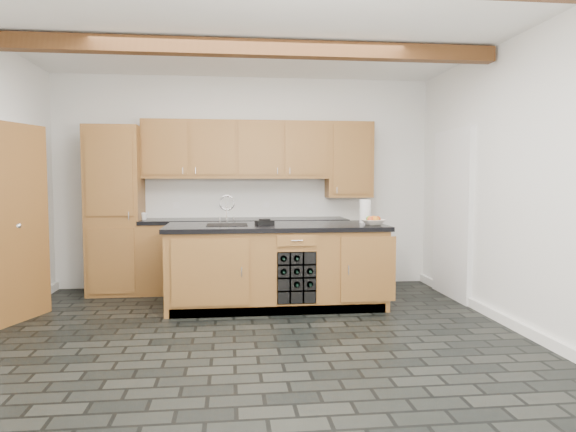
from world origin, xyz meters
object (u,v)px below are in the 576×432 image
island (277,265)px  kitchen_scale (265,222)px  fruit_bowl (373,222)px  paper_towel (365,211)px

island → kitchen_scale: (-0.13, 0.05, 0.49)m
fruit_bowl → paper_towel: bearing=94.6°
island → kitchen_scale: bearing=160.4°
kitchen_scale → paper_towel: (1.18, 0.06, 0.11)m
island → paper_towel: size_ratio=9.03×
kitchen_scale → fruit_bowl: fruit_bowl is taller
island → paper_towel: paper_towel is taller
paper_towel → kitchen_scale: bearing=-176.9°
kitchen_scale → fruit_bowl: 1.22m
kitchen_scale → fruit_bowl: bearing=-29.1°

